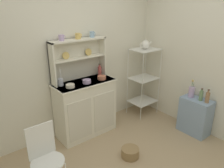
% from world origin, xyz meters
% --- Properties ---
extents(wall_back, '(3.84, 0.05, 2.50)m').
position_xyz_m(wall_back, '(0.00, 1.62, 1.25)').
color(wall_back, silver).
rests_on(wall_back, ground).
extents(hutch_cabinet, '(0.97, 0.45, 0.91)m').
position_xyz_m(hutch_cabinet, '(0.03, 1.37, 0.47)').
color(hutch_cabinet, silver).
rests_on(hutch_cabinet, ground).
extents(hutch_shelf_unit, '(0.90, 0.18, 0.64)m').
position_xyz_m(hutch_shelf_unit, '(0.03, 1.53, 1.28)').
color(hutch_shelf_unit, silver).
rests_on(hutch_shelf_unit, hutch_cabinet).
extents(bakers_rack, '(0.49, 0.40, 1.27)m').
position_xyz_m(bakers_rack, '(1.27, 1.28, 0.77)').
color(bakers_rack, silver).
rests_on(bakers_rack, ground).
extents(side_shelf_blue, '(0.28, 0.48, 0.61)m').
position_xyz_m(side_shelf_blue, '(1.44, 0.25, 0.30)').
color(side_shelf_blue, '#849EBC').
rests_on(side_shelf_blue, ground).
extents(wire_chair, '(0.36, 0.36, 0.85)m').
position_xyz_m(wire_chair, '(-0.96, 0.60, 0.52)').
color(wire_chair, white).
rests_on(wire_chair, ground).
extents(floor_basket, '(0.25, 0.25, 0.14)m').
position_xyz_m(floor_basket, '(0.18, 0.46, 0.07)').
color(floor_basket, '#93754C').
rests_on(floor_basket, ground).
extents(cup_lilac_0, '(0.09, 0.08, 0.09)m').
position_xyz_m(cup_lilac_0, '(-0.23, 1.49, 1.59)').
color(cup_lilac_0, '#B79ECC').
rests_on(cup_lilac_0, hutch_shelf_unit).
extents(cup_gold_1, '(0.10, 0.08, 0.09)m').
position_xyz_m(cup_gold_1, '(0.04, 1.49, 1.59)').
color(cup_gold_1, '#DBB760').
rests_on(cup_gold_1, hutch_shelf_unit).
extents(cup_sky_2, '(0.09, 0.08, 0.09)m').
position_xyz_m(cup_sky_2, '(0.29, 1.49, 1.59)').
color(cup_sky_2, '#8EB2D1').
rests_on(cup_sky_2, hutch_shelf_unit).
extents(bowl_mixing_large, '(0.13, 0.13, 0.05)m').
position_xyz_m(bowl_mixing_large, '(-0.25, 1.29, 0.93)').
color(bowl_mixing_large, silver).
rests_on(bowl_mixing_large, hutch_cabinet).
extents(bowl_floral_medium, '(0.13, 0.13, 0.06)m').
position_xyz_m(bowl_floral_medium, '(0.03, 1.29, 0.93)').
color(bowl_floral_medium, '#B79ECC').
rests_on(bowl_floral_medium, hutch_cabinet).
extents(bowl_cream_small, '(0.14, 0.14, 0.06)m').
position_xyz_m(bowl_cream_small, '(0.32, 1.29, 0.93)').
color(bowl_cream_small, '#C67556').
rests_on(bowl_cream_small, hutch_cabinet).
extents(jam_bottle, '(0.06, 0.06, 0.21)m').
position_xyz_m(jam_bottle, '(0.39, 1.45, 0.99)').
color(jam_bottle, '#B74C47').
rests_on(jam_bottle, hutch_cabinet).
extents(utensil_jar, '(0.08, 0.08, 0.25)m').
position_xyz_m(utensil_jar, '(-0.32, 1.45, 0.97)').
color(utensil_jar, '#B2B7C6').
rests_on(utensil_jar, hutch_cabinet).
extents(porcelain_teapot, '(0.25, 0.16, 0.18)m').
position_xyz_m(porcelain_teapot, '(1.27, 1.28, 1.35)').
color(porcelain_teapot, white).
rests_on(porcelain_teapot, bakers_rack).
extents(flower_vase, '(0.10, 0.10, 0.31)m').
position_xyz_m(flower_vase, '(1.44, 0.37, 0.71)').
color(flower_vase, '#B79ECC').
rests_on(flower_vase, side_shelf_blue).
extents(oil_bottle, '(0.06, 0.06, 0.20)m').
position_xyz_m(oil_bottle, '(1.44, 0.21, 0.69)').
color(oil_bottle, '#6B8C60').
rests_on(oil_bottle, side_shelf_blue).
extents(vinegar_bottle, '(0.06, 0.06, 0.22)m').
position_xyz_m(vinegar_bottle, '(1.44, 0.10, 0.70)').
color(vinegar_bottle, '#99704C').
rests_on(vinegar_bottle, side_shelf_blue).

